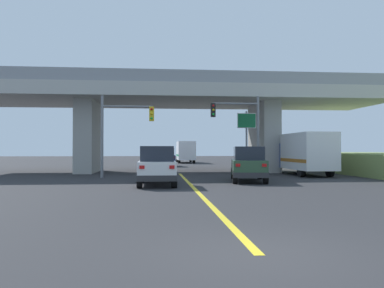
{
  "coord_description": "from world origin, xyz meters",
  "views": [
    {
      "loc": [
        -1.79,
        -6.6,
        1.84
      ],
      "look_at": [
        0.77,
        21.16,
        2.26
      ],
      "focal_mm": 36.17,
      "sensor_mm": 36.0,
      "label": 1
    }
  ],
  "objects_px": {
    "suv_lead": "(157,166)",
    "highway_sign": "(247,128)",
    "sedan_oncoming": "(166,157)",
    "suv_crossing": "(248,164)",
    "semi_truck_distant": "(185,152)",
    "traffic_signal_nearside": "(242,124)",
    "traffic_signal_farside": "(120,125)",
    "box_truck": "(304,153)"
  },
  "relations": [
    {
      "from": "suv_crossing",
      "to": "sedan_oncoming",
      "type": "distance_m",
      "value": 21.32
    },
    {
      "from": "traffic_signal_nearside",
      "to": "traffic_signal_farside",
      "type": "distance_m",
      "value": 8.4
    },
    {
      "from": "suv_crossing",
      "to": "traffic_signal_farside",
      "type": "xyz_separation_m",
      "value": [
        -7.67,
        3.77,
        2.44
      ]
    },
    {
      "from": "suv_lead",
      "to": "box_truck",
      "type": "distance_m",
      "value": 12.86
    },
    {
      "from": "suv_crossing",
      "to": "traffic_signal_farside",
      "type": "distance_m",
      "value": 8.89
    },
    {
      "from": "suv_lead",
      "to": "traffic_signal_nearside",
      "type": "relative_size",
      "value": 0.8
    },
    {
      "from": "highway_sign",
      "to": "semi_truck_distant",
      "type": "distance_m",
      "value": 25.39
    },
    {
      "from": "suv_crossing",
      "to": "sedan_oncoming",
      "type": "height_order",
      "value": "same"
    },
    {
      "from": "semi_truck_distant",
      "to": "sedan_oncoming",
      "type": "bearing_deg",
      "value": -104.84
    },
    {
      "from": "suv_lead",
      "to": "box_truck",
      "type": "bearing_deg",
      "value": 33.54
    },
    {
      "from": "traffic_signal_nearside",
      "to": "semi_truck_distant",
      "type": "xyz_separation_m",
      "value": [
        -1.91,
        27.66,
        -2.07
      ]
    },
    {
      "from": "traffic_signal_farside",
      "to": "highway_sign",
      "type": "relative_size",
      "value": 1.12
    },
    {
      "from": "traffic_signal_farside",
      "to": "box_truck",
      "type": "bearing_deg",
      "value": 6.63
    },
    {
      "from": "suv_crossing",
      "to": "traffic_signal_nearside",
      "type": "height_order",
      "value": "traffic_signal_nearside"
    },
    {
      "from": "highway_sign",
      "to": "suv_crossing",
      "type": "bearing_deg",
      "value": -102.64
    },
    {
      "from": "suv_lead",
      "to": "highway_sign",
      "type": "height_order",
      "value": "highway_sign"
    },
    {
      "from": "highway_sign",
      "to": "sedan_oncoming",
      "type": "bearing_deg",
      "value": 113.06
    },
    {
      "from": "suv_lead",
      "to": "traffic_signal_nearside",
      "type": "bearing_deg",
      "value": 47.24
    },
    {
      "from": "suv_crossing",
      "to": "highway_sign",
      "type": "relative_size",
      "value": 0.98
    },
    {
      "from": "suv_lead",
      "to": "semi_truck_distant",
      "type": "bearing_deg",
      "value": 83.23
    },
    {
      "from": "traffic_signal_nearside",
      "to": "traffic_signal_farside",
      "type": "xyz_separation_m",
      "value": [
        -8.35,
        -0.87,
        -0.21
      ]
    },
    {
      "from": "suv_lead",
      "to": "sedan_oncoming",
      "type": "xyz_separation_m",
      "value": [
        1.03,
        22.7,
        -0.0
      ]
    },
    {
      "from": "suv_crossing",
      "to": "box_truck",
      "type": "xyz_separation_m",
      "value": [
        5.43,
        5.3,
        0.59
      ]
    },
    {
      "from": "box_truck",
      "to": "semi_truck_distant",
      "type": "relative_size",
      "value": 0.95
    },
    {
      "from": "suv_crossing",
      "to": "traffic_signal_farside",
      "type": "height_order",
      "value": "traffic_signal_farside"
    },
    {
      "from": "suv_lead",
      "to": "highway_sign",
      "type": "relative_size",
      "value": 0.94
    },
    {
      "from": "traffic_signal_nearside",
      "to": "box_truck",
      "type": "bearing_deg",
      "value": 7.84
    },
    {
      "from": "box_truck",
      "to": "semi_truck_distant",
      "type": "xyz_separation_m",
      "value": [
        -6.66,
        27.01,
        -0.01
      ]
    },
    {
      "from": "box_truck",
      "to": "traffic_signal_farside",
      "type": "bearing_deg",
      "value": -173.37
    },
    {
      "from": "suv_lead",
      "to": "semi_truck_distant",
      "type": "xyz_separation_m",
      "value": [
        4.05,
        34.11,
        0.58
      ]
    },
    {
      "from": "suv_crossing",
      "to": "semi_truck_distant",
      "type": "height_order",
      "value": "semi_truck_distant"
    },
    {
      "from": "sedan_oncoming",
      "to": "traffic_signal_nearside",
      "type": "distance_m",
      "value": 17.19
    },
    {
      "from": "sedan_oncoming",
      "to": "semi_truck_distant",
      "type": "height_order",
      "value": "semi_truck_distant"
    },
    {
      "from": "suv_lead",
      "to": "sedan_oncoming",
      "type": "height_order",
      "value": "same"
    },
    {
      "from": "suv_lead",
      "to": "sedan_oncoming",
      "type": "relative_size",
      "value": 1.03
    },
    {
      "from": "suv_lead",
      "to": "traffic_signal_farside",
      "type": "relative_size",
      "value": 0.83
    },
    {
      "from": "highway_sign",
      "to": "traffic_signal_nearside",
      "type": "bearing_deg",
      "value": -110.22
    },
    {
      "from": "sedan_oncoming",
      "to": "highway_sign",
      "type": "height_order",
      "value": "highway_sign"
    },
    {
      "from": "suv_crossing",
      "to": "semi_truck_distant",
      "type": "bearing_deg",
      "value": 101.69
    },
    {
      "from": "box_truck",
      "to": "traffic_signal_nearside",
      "type": "xyz_separation_m",
      "value": [
        -4.75,
        -0.65,
        2.06
      ]
    },
    {
      "from": "sedan_oncoming",
      "to": "highway_sign",
      "type": "distance_m",
      "value": 15.15
    },
    {
      "from": "suv_lead",
      "to": "suv_crossing",
      "type": "height_order",
      "value": "same"
    }
  ]
}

